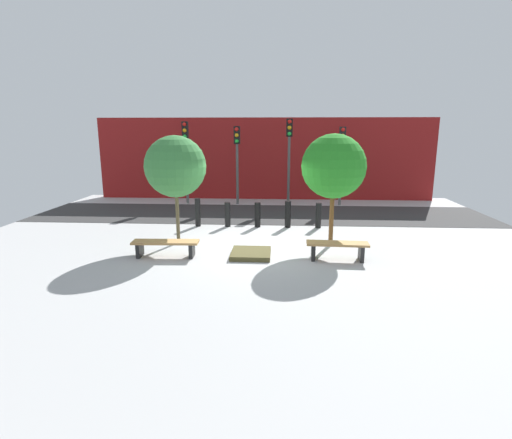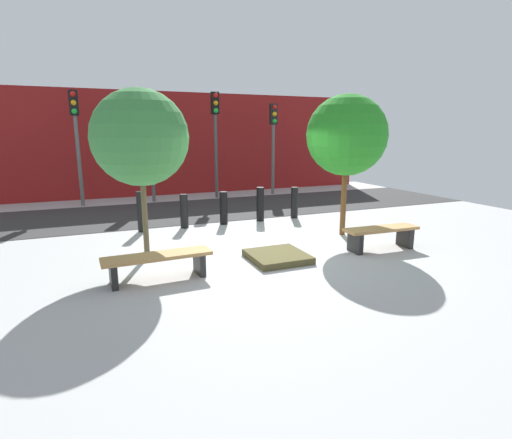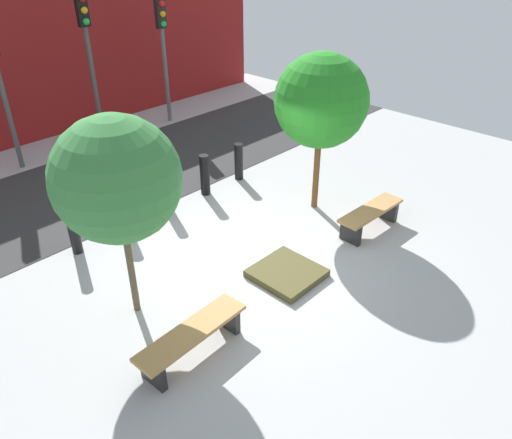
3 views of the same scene
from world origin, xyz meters
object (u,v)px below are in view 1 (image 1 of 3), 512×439
Objects in this scene: traffic_light_west at (186,148)px; traffic_light_mid_west at (237,151)px; planter_bed at (251,254)px; bench_left at (166,245)px; bollard_far_right at (318,215)px; traffic_light_mid_east at (289,146)px; bollard_right at (288,214)px; traffic_light_east at (342,151)px; tree_behind_left_bench at (175,167)px; bench_right at (337,248)px; tree_behind_right_bench at (334,167)px; bollard_left at (228,214)px; bollard_center at (258,215)px; bollard_far_left at (198,212)px.

traffic_light_west reaches higher than traffic_light_mid_west.
bench_left is at bearing -174.99° from planter_bed.
planter_bed is at bearing -122.63° from bollard_far_right.
planter_bed is 8.17m from traffic_light_mid_east.
bollard_right is 5.36m from traffic_light_east.
planter_bed is 1.15× the size of bollard_right.
tree_behind_left_bench is 6.60m from traffic_light_mid_west.
traffic_light_west reaches higher than bench_left.
traffic_light_mid_east reaches higher than tree_behind_left_bench.
bench_left is at bearing -133.63° from bollard_right.
planter_bed is 0.29× the size of traffic_light_west.
traffic_light_west reaches higher than bench_right.
planter_bed is 3.94m from bollard_far_right.
traffic_light_west is at bearing -180.00° from traffic_light_mid_east.
tree_behind_right_bench is at bearing -62.12° from traffic_light_mid_west.
bollard_left is at bearing -61.00° from traffic_light_west.
bench_left is 8.27m from traffic_light_west.
traffic_light_mid_west is (-3.27, 4.38, 1.98)m from bollard_far_right.
traffic_light_east is (2.32, -0.00, -0.22)m from traffic_light_mid_east.
bollard_left is 6.60m from traffic_light_east.
planter_bed is (-2.28, 0.20, -0.27)m from bench_right.
traffic_light_west reaches higher than bollard_center.
traffic_light_east is (5.76, 7.88, 2.09)m from bench_left.
tree_behind_left_bench is at bearing -94.51° from bollard_far_left.
traffic_light_west is at bearing 131.54° from tree_behind_right_bench.
bench_left is at bearing -109.28° from bollard_left.
bollard_far_right is at bearing -107.37° from traffic_light_east.
traffic_light_mid_west is (-1.16, 7.68, 2.35)m from planter_bed.
traffic_light_mid_east reaches higher than planter_bed.
planter_bed is 1.24× the size of bollard_center.
bench_left is 1.91× the size of bollard_right.
bench_left is 2.02× the size of bollard_far_right.
bench_right reaches higher than bench_left.
tree_behind_right_bench is 7.36m from traffic_light_mid_west.
traffic_light_mid_east reaches higher than bench_right.
tree_behind_left_bench is 0.84× the size of traffic_light_mid_east.
bollard_center is at bearing -128.51° from traffic_light_east.
bollard_far_left is 0.29× the size of traffic_light_east.
bollard_right is at bearing -43.96° from traffic_light_west.
bollard_left is 3.17m from bollard_far_right.
bollard_far_left is 4.23m from bollard_far_right.
tree_behind_left_bench reaches higher than planter_bed.
bollard_far_left is at bearing -72.63° from traffic_light_west.
bollard_far_right is (4.39, 2.13, -1.85)m from tree_behind_left_bench.
traffic_light_mid_east is at bearing 99.77° from tree_behind_right_bench.
traffic_light_mid_east is at bearing 179.98° from traffic_light_east.
tree_behind_right_bench reaches higher than tree_behind_left_bench.
traffic_light_west reaches higher than bollard_left.
tree_behind_right_bench is 3.08m from bollard_right.
traffic_light_west is at bearing 107.37° from bollard_far_left.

